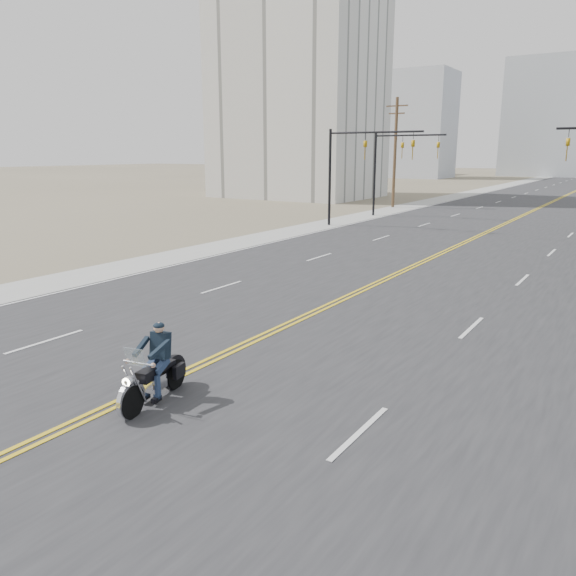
# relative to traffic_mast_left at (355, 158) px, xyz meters

# --- Properties ---
(ground_plane) EXTENTS (400.00, 400.00, 0.00)m
(ground_plane) POSITION_rel_traffic_mast_left_xyz_m (8.98, -32.00, -4.94)
(ground_plane) COLOR #776D56
(ground_plane) RESTS_ON ground
(road) EXTENTS (20.00, 200.00, 0.01)m
(road) POSITION_rel_traffic_mast_left_xyz_m (8.98, 38.00, -4.93)
(road) COLOR #303033
(road) RESTS_ON ground
(sidewalk_left) EXTENTS (3.00, 200.00, 0.01)m
(sidewalk_left) POSITION_rel_traffic_mast_left_xyz_m (-2.52, 38.00, -4.93)
(sidewalk_left) COLOR #A5A5A0
(sidewalk_left) RESTS_ON ground
(traffic_mast_left) EXTENTS (7.10, 0.26, 7.00)m
(traffic_mast_left) POSITION_rel_traffic_mast_left_xyz_m (0.00, 0.00, 0.00)
(traffic_mast_left) COLOR black
(traffic_mast_left) RESTS_ON ground
(traffic_mast_far) EXTENTS (6.10, 0.26, 7.00)m
(traffic_mast_far) POSITION_rel_traffic_mast_left_xyz_m (-0.33, 8.00, -0.06)
(traffic_mast_far) COLOR black
(traffic_mast_far) RESTS_ON ground
(utility_pole_left) EXTENTS (2.20, 0.30, 10.50)m
(utility_pole_left) POSITION_rel_traffic_mast_left_xyz_m (-3.52, 16.00, 0.54)
(utility_pole_left) COLOR brown
(utility_pole_left) RESTS_ON ground
(apartment_block) EXTENTS (18.00, 14.00, 30.00)m
(apartment_block) POSITION_rel_traffic_mast_left_xyz_m (-19.02, 23.00, 10.06)
(apartment_block) COLOR silver
(apartment_block) RESTS_ON ground
(haze_bldg_a) EXTENTS (14.00, 12.00, 22.00)m
(haze_bldg_a) POSITION_rel_traffic_mast_left_xyz_m (-26.02, 83.00, 6.06)
(haze_bldg_a) COLOR #B7BCC6
(haze_bldg_a) RESTS_ON ground
(haze_bldg_d) EXTENTS (20.00, 15.00, 26.00)m
(haze_bldg_d) POSITION_rel_traffic_mast_left_xyz_m (-3.02, 108.00, 8.06)
(haze_bldg_d) COLOR #ADB2B7
(haze_bldg_d) RESTS_ON ground
(haze_bldg_f) EXTENTS (12.00, 12.00, 16.00)m
(haze_bldg_f) POSITION_rel_traffic_mast_left_xyz_m (-41.02, 98.00, 3.06)
(haze_bldg_f) COLOR #ADB2B7
(haze_bldg_f) RESTS_ON ground
(motorcyclist) EXTENTS (1.36, 2.38, 1.75)m
(motorcyclist) POSITION_rel_traffic_mast_left_xyz_m (9.58, -29.15, -4.06)
(motorcyclist) COLOR black
(motorcyclist) RESTS_ON ground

